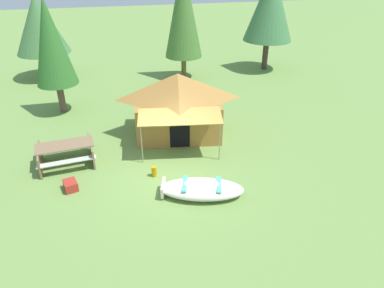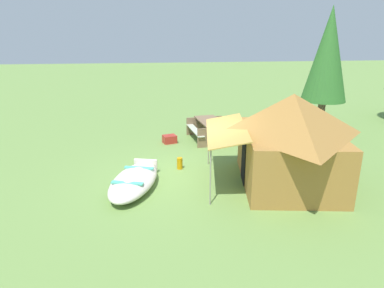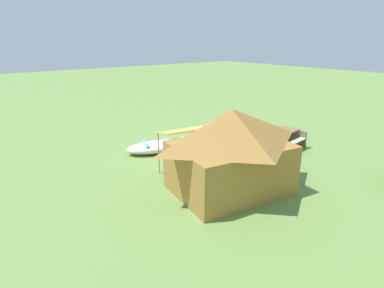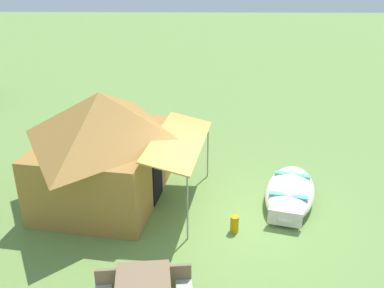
{
  "view_description": "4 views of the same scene",
  "coord_description": "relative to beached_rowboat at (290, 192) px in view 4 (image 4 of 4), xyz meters",
  "views": [
    {
      "loc": [
        -1.56,
        -10.1,
        6.82
      ],
      "look_at": [
        0.93,
        0.53,
        0.7
      ],
      "focal_mm": 33.06,
      "sensor_mm": 36.0,
      "label": 1
    },
    {
      "loc": [
        9.53,
        -1.01,
        4.13
      ],
      "look_at": [
        0.34,
        0.16,
        1.1
      ],
      "focal_mm": 32.16,
      "sensor_mm": 36.0,
      "label": 2
    },
    {
      "loc": [
        7.25,
        9.1,
        4.49
      ],
      "look_at": [
        1.01,
        1.12,
        1.08
      ],
      "focal_mm": 29.51,
      "sensor_mm": 36.0,
      "label": 3
    },
    {
      "loc": [
        -8.0,
        0.59,
        5.21
      ],
      "look_at": [
        1.25,
        0.8,
        1.21
      ],
      "focal_mm": 39.91,
      "sensor_mm": 36.0,
      "label": 4
    }
  ],
  "objects": [
    {
      "name": "beached_rowboat",
      "position": [
        0.0,
        0.0,
        0.0
      ],
      "size": [
        2.82,
        1.78,
        0.46
      ],
      "color": "silver",
      "rests_on": "ground_plane"
    },
    {
      "name": "fuel_can",
      "position": [
        -1.29,
        1.38,
        -0.05
      ],
      "size": [
        0.23,
        0.23,
        0.37
      ],
      "primitive_type": "cylinder",
      "rotation": [
        0.0,
        0.0,
        3.55
      ],
      "color": "orange",
      "rests_on": "ground_plane"
    },
    {
      "name": "ground_plane",
      "position": [
        -0.75,
        1.5,
        -0.24
      ],
      "size": [
        80.0,
        80.0,
        0.0
      ],
      "primitive_type": "plane",
      "color": "olive"
    },
    {
      "name": "canvas_cabin_tent",
      "position": [
        0.14,
        4.31,
        1.1
      ],
      "size": [
        3.93,
        4.1,
        2.57
      ],
      "color": "#A87536",
      "rests_on": "ground_plane"
    }
  ]
}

